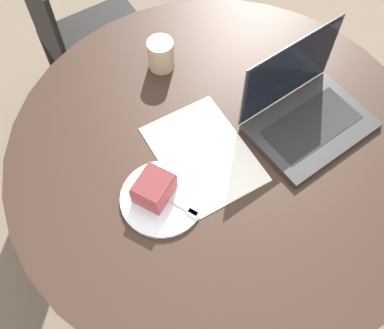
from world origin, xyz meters
name	(u,v)px	position (x,y,z in m)	size (l,w,h in m)	color
ground_plane	(210,241)	(0.00, 0.00, 0.00)	(12.00, 12.00, 0.00)	#6B5B4C
dining_table	(217,174)	(0.00, 0.00, 0.60)	(1.19, 1.19, 0.77)	black
chair	(86,45)	(-0.86, 0.01, 0.46)	(0.46, 0.46, 0.89)	black
paper_document	(203,154)	(-0.01, -0.05, 0.77)	(0.36, 0.28, 0.00)	white
plate	(162,198)	(0.03, -0.22, 0.78)	(0.22, 0.22, 0.01)	silver
cake_slice	(154,188)	(0.01, -0.23, 0.81)	(0.11, 0.12, 0.07)	#B74C51
fork	(176,202)	(0.07, -0.20, 0.78)	(0.17, 0.08, 0.00)	silver
coffee_glass	(161,55)	(-0.34, 0.05, 0.82)	(0.08, 0.08, 0.10)	#C6AD89
laptop	(305,112)	(0.08, 0.24, 0.81)	(0.25, 0.34, 0.24)	#2D2D2D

